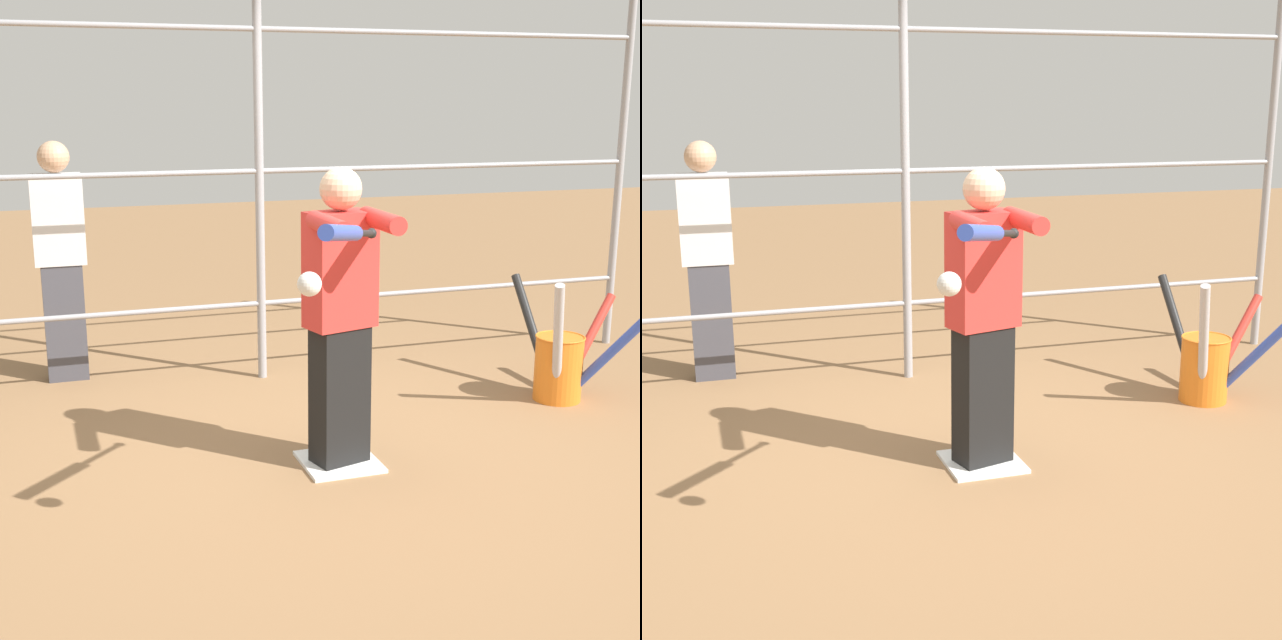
{
  "view_description": "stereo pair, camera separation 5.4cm",
  "coord_description": "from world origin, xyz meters",
  "views": [
    {
      "loc": [
        1.5,
        4.17,
        1.91
      ],
      "look_at": [
        0.24,
        0.4,
        0.91
      ],
      "focal_mm": 50.0,
      "sensor_mm": 36.0,
      "label": 1
    },
    {
      "loc": [
        1.45,
        4.19,
        1.91
      ],
      "look_at": [
        0.24,
        0.4,
        0.91
      ],
      "focal_mm": 50.0,
      "sensor_mm": 36.0,
      "label": 2
    }
  ],
  "objects": [
    {
      "name": "home_plate",
      "position": [
        0.0,
        0.0,
        0.01
      ],
      "size": [
        0.4,
        0.4,
        0.02
      ],
      "color": "white",
      "rests_on": "ground"
    },
    {
      "name": "bystander_behind_fence",
      "position": [
        1.29,
        -2.0,
        0.85
      ],
      "size": [
        0.34,
        0.21,
        1.63
      ],
      "color": "#3F3F47",
      "rests_on": "ground"
    },
    {
      "name": "batter",
      "position": [
        0.0,
        0.02,
        0.85
      ],
      "size": [
        0.39,
        0.6,
        1.57
      ],
      "color": "black",
      "rests_on": "ground"
    },
    {
      "name": "fence_backstop",
      "position": [
        0.0,
        -1.6,
        1.43
      ],
      "size": [
        5.72,
        0.06,
        2.85
      ],
      "color": "#939399",
      "rests_on": "ground"
    },
    {
      "name": "ground_plane",
      "position": [
        0.0,
        0.0,
        0.0
      ],
      "size": [
        24.0,
        24.0,
        0.0
      ],
      "primitive_type": "plane",
      "color": "olive"
    },
    {
      "name": "baseball_bat_swinging",
      "position": [
        0.27,
        0.81,
        1.37
      ],
      "size": [
        0.49,
        0.69,
        0.17
      ],
      "color": "black"
    },
    {
      "name": "softball_in_flight",
      "position": [
        0.48,
        0.99,
        1.21
      ],
      "size": [
        0.1,
        0.1,
        0.1
      ],
      "color": "white"
    },
    {
      "name": "bat_bucket",
      "position": [
        -1.71,
        -0.54,
        0.25
      ],
      "size": [
        0.81,
        1.04,
        0.84
      ],
      "color": "orange",
      "rests_on": "ground"
    }
  ]
}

